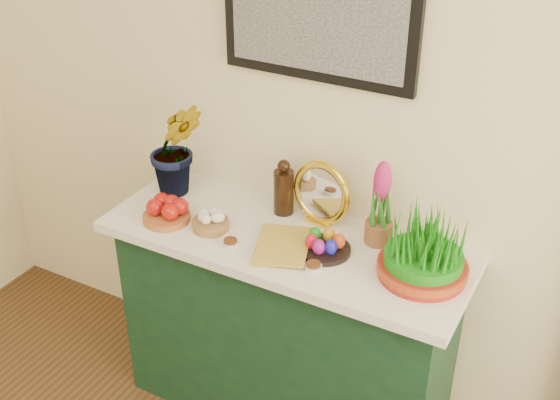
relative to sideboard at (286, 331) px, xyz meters
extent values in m
cube|color=#F4E5B7|center=(0.25, 0.25, 0.93)|extent=(4.00, 0.04, 2.70)
cube|color=black|center=(0.00, 0.23, 1.27)|extent=(0.74, 0.03, 0.54)
cube|color=#A5A5A5|center=(0.00, 0.21, 1.27)|extent=(0.66, 0.01, 0.46)
cube|color=#153B1F|center=(0.00, 0.00, 0.00)|extent=(1.30, 0.45, 0.85)
cube|color=white|center=(0.00, 0.00, 0.45)|extent=(1.40, 0.55, 0.04)
imported|color=#2D7821|center=(-0.55, 0.08, 0.73)|extent=(0.35, 0.34, 0.53)
cylinder|color=#A85B2A|center=(-0.46, -0.13, 0.48)|extent=(0.23, 0.23, 0.03)
cylinder|color=#A17541|center=(-0.28, -0.10, 0.48)|extent=(0.16, 0.16, 0.04)
cylinder|color=black|center=(-0.09, 0.14, 0.56)|extent=(0.08, 0.08, 0.18)
sphere|color=black|center=(-0.09, 0.14, 0.67)|extent=(0.05, 0.05, 0.05)
cube|color=gold|center=(0.07, 0.14, 0.47)|extent=(0.11, 0.07, 0.02)
torus|color=gold|center=(0.07, 0.15, 0.59)|extent=(0.26, 0.10, 0.26)
cylinder|color=silver|center=(0.07, 0.15, 0.59)|extent=(0.20, 0.06, 0.19)
imported|color=gold|center=(-0.06, -0.12, 0.48)|extent=(0.24, 0.29, 0.03)
cylinder|color=silver|center=(-0.15, -0.16, 0.47)|extent=(0.06, 0.06, 0.02)
cylinder|color=#592D14|center=(-0.15, -0.16, 0.49)|extent=(0.05, 0.05, 0.01)
cylinder|color=silver|center=(0.18, -0.14, 0.47)|extent=(0.06, 0.06, 0.02)
cylinder|color=#592D14|center=(0.18, -0.14, 0.49)|extent=(0.05, 0.05, 0.01)
cylinder|color=black|center=(0.17, -0.03, 0.47)|extent=(0.22, 0.22, 0.02)
ellipsoid|color=red|center=(0.13, -0.06, 0.51)|extent=(0.05, 0.05, 0.06)
ellipsoid|color=#191DB5|center=(0.21, -0.06, 0.51)|extent=(0.05, 0.05, 0.06)
ellipsoid|color=orange|center=(0.17, 0.01, 0.51)|extent=(0.05, 0.05, 0.06)
ellipsoid|color=#1D8A19|center=(0.12, -0.01, 0.51)|extent=(0.05, 0.05, 0.06)
ellipsoid|color=#DD4A1A|center=(0.22, -0.01, 0.51)|extent=(0.05, 0.05, 0.06)
ellipsoid|color=#901A88|center=(0.17, -0.08, 0.51)|extent=(0.05, 0.05, 0.06)
cylinder|color=brown|center=(0.31, 0.13, 0.51)|extent=(0.10, 0.10, 0.08)
ellipsoid|color=#CA286D|center=(0.31, 0.13, 0.72)|extent=(0.06, 0.06, 0.16)
cylinder|color=maroon|center=(0.53, 0.00, 0.49)|extent=(0.30, 0.30, 0.05)
cylinder|color=maroon|center=(0.53, 0.00, 0.50)|extent=(0.31, 0.31, 0.03)
camera|label=1|loc=(1.03, -1.94, 1.90)|focal=45.00mm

